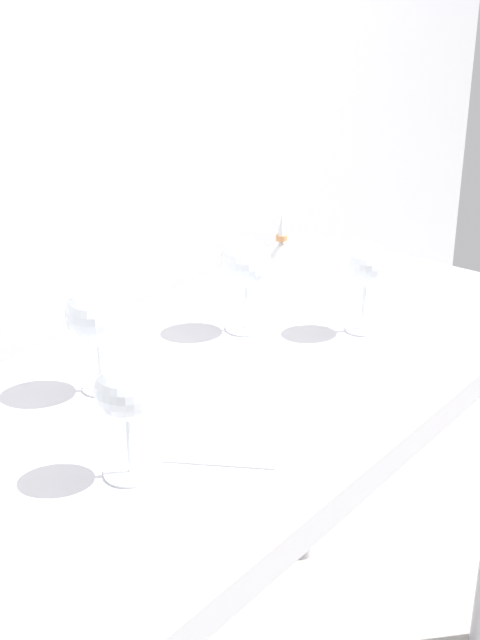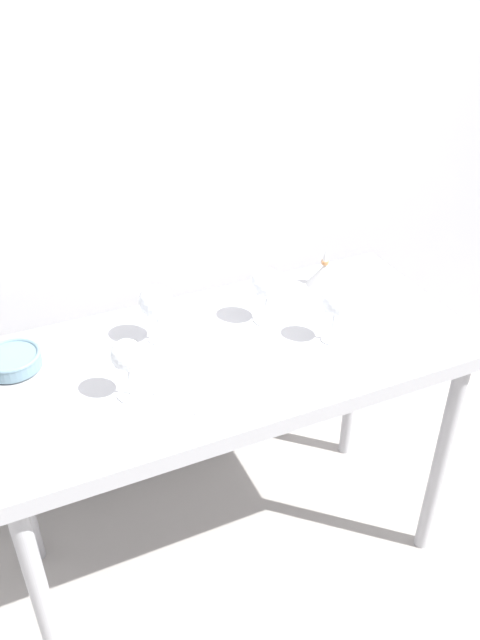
% 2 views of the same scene
% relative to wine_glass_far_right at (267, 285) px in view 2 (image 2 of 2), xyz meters
% --- Properties ---
extents(ground_plane, '(6.00, 6.00, 0.00)m').
position_rel_wine_glass_far_right_xyz_m(ground_plane, '(-0.16, -0.08, -1.02)').
color(ground_plane, '#9D9893').
extents(back_wall, '(3.80, 0.04, 2.60)m').
position_rel_wine_glass_far_right_xyz_m(back_wall, '(-0.16, 0.41, 0.28)').
color(back_wall, '#B4B4B9').
rests_on(back_wall, ground_plane).
extents(steel_counter, '(1.40, 0.65, 0.90)m').
position_rel_wine_glass_far_right_xyz_m(steel_counter, '(-0.16, -0.09, -0.23)').
color(steel_counter, '#B0B0B5').
rests_on(steel_counter, ground_plane).
extents(wine_glass_far_right, '(0.09, 0.09, 0.17)m').
position_rel_wine_glass_far_right_xyz_m(wine_glass_far_right, '(0.00, 0.00, 0.00)').
color(wine_glass_far_right, white).
rests_on(wine_glass_far_right, steel_counter).
extents(wine_glass_near_left, '(0.08, 0.08, 0.17)m').
position_rel_wine_glass_far_right_xyz_m(wine_glass_near_left, '(-0.47, -0.17, -0.00)').
color(wine_glass_near_left, white).
rests_on(wine_glass_near_left, steel_counter).
extents(wine_glass_far_left, '(0.10, 0.10, 0.18)m').
position_rel_wine_glass_far_right_xyz_m(wine_glass_far_left, '(-0.33, 0.04, 0.00)').
color(wine_glass_far_left, white).
rests_on(wine_glass_far_left, steel_counter).
extents(wine_glass_near_right, '(0.08, 0.08, 0.17)m').
position_rel_wine_glass_far_right_xyz_m(wine_glass_near_right, '(0.13, -0.17, 0.00)').
color(wine_glass_near_right, white).
rests_on(wine_glass_near_right, steel_counter).
extents(tasting_sheet_upper, '(0.28, 0.28, 0.00)m').
position_rel_wine_glass_far_right_xyz_m(tasting_sheet_upper, '(-0.31, -0.18, -0.12)').
color(tasting_sheet_upper, white).
rests_on(tasting_sheet_upper, steel_counter).
extents(tasting_bowl, '(0.16, 0.16, 0.05)m').
position_rel_wine_glass_far_right_xyz_m(tasting_bowl, '(-0.73, 0.07, -0.10)').
color(tasting_bowl, '#4C4C4C').
rests_on(tasting_bowl, steel_counter).
extents(decanter_funnel, '(0.11, 0.11, 0.13)m').
position_rel_wine_glass_far_right_xyz_m(decanter_funnel, '(0.27, 0.12, -0.08)').
color(decanter_funnel, silver).
rests_on(decanter_funnel, steel_counter).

